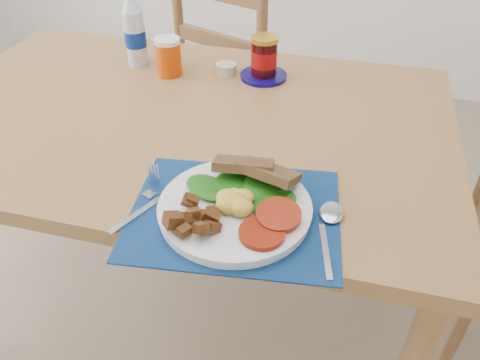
{
  "coord_description": "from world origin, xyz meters",
  "views": [
    {
      "loc": [
        0.42,
        -0.8,
        1.37
      ],
      "look_at": [
        0.24,
        -0.1,
        0.8
      ],
      "focal_mm": 35.0,
      "sensor_mm": 36.0,
      "label": 1
    }
  ],
  "objects_px": {
    "chair_far": "(237,68)",
    "breakfast_plate": "(231,205)",
    "water_bottle": "(135,33)",
    "jam_on_saucer": "(264,60)",
    "juice_glass": "(169,58)"
  },
  "relations": [
    {
      "from": "juice_glass",
      "to": "chair_far",
      "type": "bearing_deg",
      "value": 78.35
    },
    {
      "from": "water_bottle",
      "to": "juice_glass",
      "type": "xyz_separation_m",
      "value": [
        0.12,
        -0.05,
        -0.04
      ]
    },
    {
      "from": "chair_far",
      "to": "breakfast_plate",
      "type": "bearing_deg",
      "value": 125.7
    },
    {
      "from": "breakfast_plate",
      "to": "jam_on_saucer",
      "type": "height_order",
      "value": "jam_on_saucer"
    },
    {
      "from": "juice_glass",
      "to": "jam_on_saucer",
      "type": "bearing_deg",
      "value": 9.94
    },
    {
      "from": "jam_on_saucer",
      "to": "water_bottle",
      "type": "bearing_deg",
      "value": -179.59
    },
    {
      "from": "water_bottle",
      "to": "jam_on_saucer",
      "type": "bearing_deg",
      "value": 0.41
    },
    {
      "from": "jam_on_saucer",
      "to": "chair_far",
      "type": "bearing_deg",
      "value": 115.19
    },
    {
      "from": "jam_on_saucer",
      "to": "breakfast_plate",
      "type": "bearing_deg",
      "value": -83.52
    },
    {
      "from": "water_bottle",
      "to": "jam_on_saucer",
      "type": "distance_m",
      "value": 0.4
    },
    {
      "from": "chair_far",
      "to": "jam_on_saucer",
      "type": "bearing_deg",
      "value": 136.65
    },
    {
      "from": "chair_far",
      "to": "juice_glass",
      "type": "xyz_separation_m",
      "value": [
        -0.09,
        -0.44,
        0.22
      ]
    },
    {
      "from": "chair_far",
      "to": "jam_on_saucer",
      "type": "xyz_separation_m",
      "value": [
        0.19,
        -0.39,
        0.22
      ]
    },
    {
      "from": "water_bottle",
      "to": "jam_on_saucer",
      "type": "xyz_separation_m",
      "value": [
        0.4,
        0.0,
        -0.04
      ]
    },
    {
      "from": "juice_glass",
      "to": "jam_on_saucer",
      "type": "distance_m",
      "value": 0.28
    }
  ]
}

